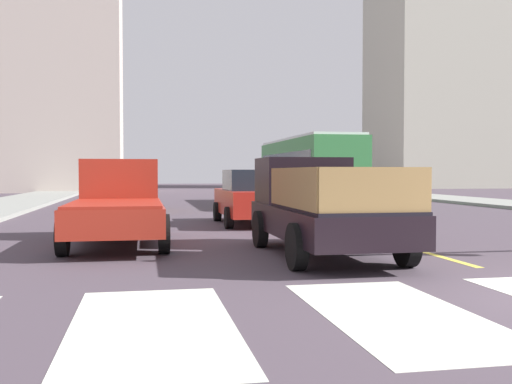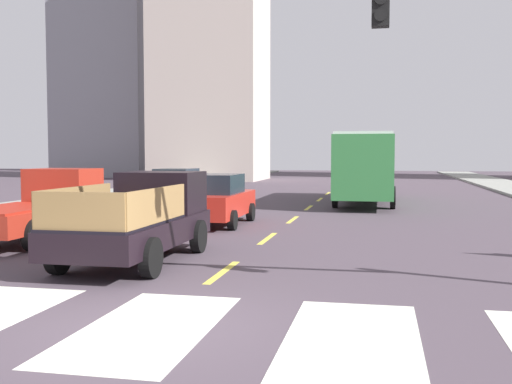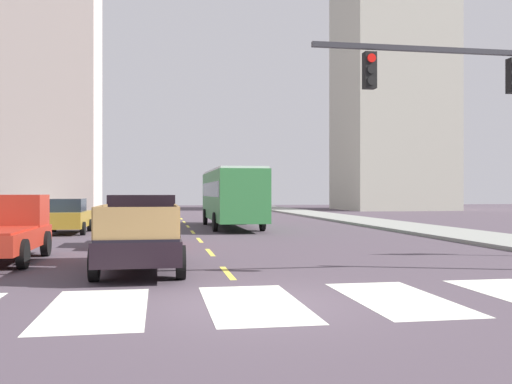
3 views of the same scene
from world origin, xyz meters
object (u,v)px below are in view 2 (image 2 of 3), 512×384
(pickup_stakebed, at_px, (143,218))
(sedan_mid, at_px, (216,200))
(city_bus, at_px, (366,163))
(sedan_near_left, at_px, (177,187))
(pickup_dark, at_px, (42,206))

(pickup_stakebed, height_order, sedan_mid, pickup_stakebed)
(pickup_stakebed, relative_size, sedan_mid, 1.18)
(sedan_mid, bearing_deg, city_bus, 65.78)
(city_bus, distance_m, sedan_mid, 11.33)
(sedan_near_left, bearing_deg, sedan_mid, -64.32)
(pickup_stakebed, xyz_separation_m, pickup_dark, (-4.06, 2.56, -0.02))
(pickup_dark, relative_size, sedan_mid, 1.18)
(pickup_stakebed, xyz_separation_m, sedan_mid, (-0.14, 6.79, -0.08))
(pickup_stakebed, relative_size, sedan_near_left, 1.18)
(city_bus, relative_size, sedan_mid, 2.45)
(city_bus, relative_size, sedan_near_left, 2.45)
(pickup_stakebed, relative_size, pickup_dark, 1.00)
(pickup_dark, xyz_separation_m, sedan_mid, (3.92, 4.23, -0.06))
(city_bus, height_order, sedan_near_left, city_bus)
(city_bus, distance_m, sedan_near_left, 9.17)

